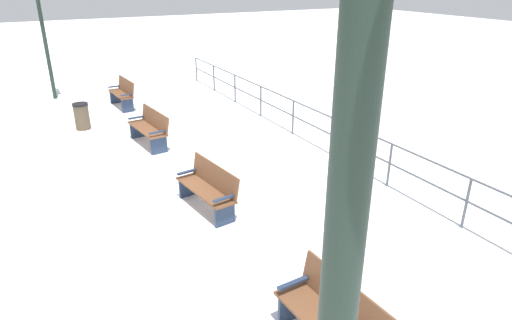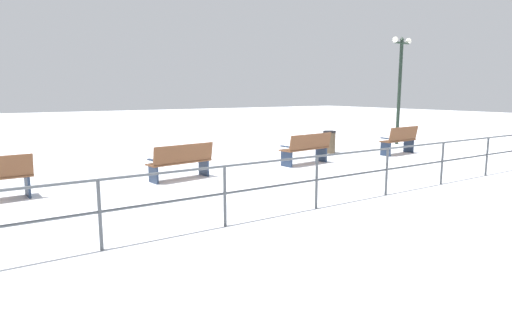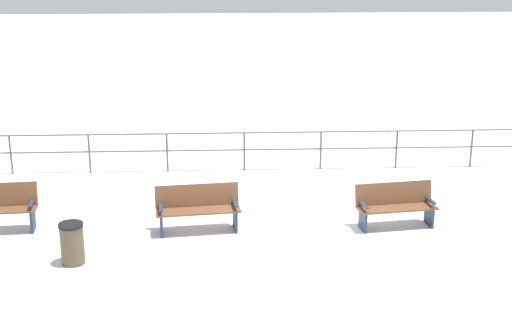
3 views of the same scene
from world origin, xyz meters
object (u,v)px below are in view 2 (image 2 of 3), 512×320
object	(u,v)px
bench_nearest	(400,140)
bench_third	(181,161)
lamppost_near	(400,77)
trash_bin	(329,142)
bench_second	(307,148)

from	to	relation	value
bench_nearest	bench_third	size ratio (longest dim) A/B	0.95
lamppost_near	trash_bin	bearing A→B (deg)	95.58
bench_nearest	bench_third	distance (m)	8.04
bench_second	bench_third	distance (m)	4.02
bench_third	lamppost_near	xyz separation A→B (m)	(1.88, -10.41, 2.26)
bench_second	trash_bin	xyz separation A→B (m)	(1.43, -2.23, -0.10)
bench_nearest	lamppost_near	xyz separation A→B (m)	(2.01, -2.37, 2.21)
bench_nearest	lamppost_near	world-z (taller)	lamppost_near
bench_second	lamppost_near	size ratio (longest dim) A/B	0.40
bench_third	lamppost_near	distance (m)	10.81
bench_nearest	trash_bin	world-z (taller)	bench_nearest
bench_second	bench_third	bearing A→B (deg)	84.06
bench_nearest	bench_second	xyz separation A→B (m)	(0.17, 4.02, -0.02)
bench_third	bench_second	bearing A→B (deg)	-97.16
bench_second	lamppost_near	world-z (taller)	lamppost_near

